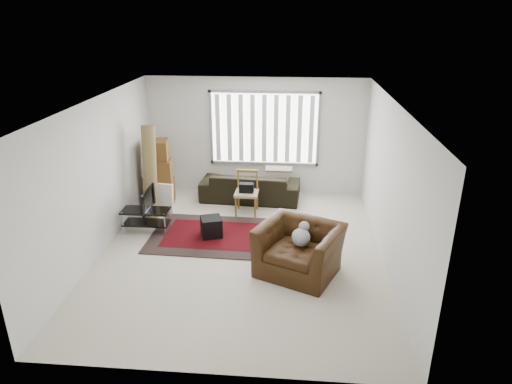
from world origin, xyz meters
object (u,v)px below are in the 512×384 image
side_chair (247,191)px  armchair (299,246)px  moving_boxes (159,175)px  tv_stand (146,216)px  sofa (250,182)px

side_chair → armchair: size_ratio=0.56×
moving_boxes → tv_stand: bearing=-85.2°
sofa → side_chair: bearing=93.1°
side_chair → armchair: bearing=-63.2°
moving_boxes → side_chair: size_ratio=1.60×
sofa → moving_boxes: bearing=13.8°
tv_stand → armchair: (2.97, -1.24, 0.14)m
tv_stand → sofa: size_ratio=0.42×
armchair → sofa: bearing=134.1°
moving_boxes → armchair: moving_boxes is taller
sofa → armchair: size_ratio=1.37×
sofa → armchair: armchair is taller
armchair → tv_stand: bearing=-178.5°
tv_stand → moving_boxes: bearing=94.8°
sofa → side_chair: size_ratio=2.46×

